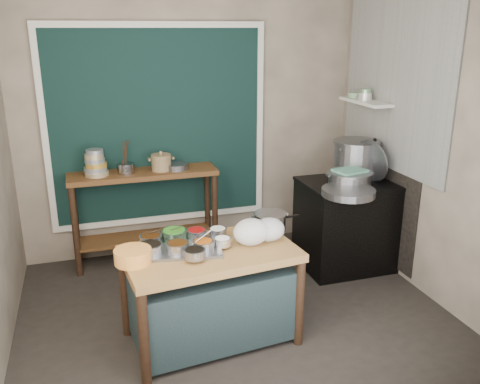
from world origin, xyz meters
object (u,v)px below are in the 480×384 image
object	(u,v)px
steamer	(350,179)
ceramic_crock	(161,163)
yellow_basin	(133,256)
prep_table	(211,295)
stove_block	(348,226)
saucepan	(270,222)
utensil_cup	(126,168)
condiment_tray	(186,249)
stock_pot	(355,159)
back_counter	(146,216)

from	to	relation	value
steamer	ceramic_crock	bearing A→B (deg)	153.21
yellow_basin	steamer	distance (m)	2.24
prep_table	steamer	world-z (taller)	steamer
stove_block	steamer	distance (m)	0.54
stove_block	saucepan	size ratio (longest dim) A/B	3.35
utensil_cup	condiment_tray	bearing A→B (deg)	-79.79
ceramic_crock	steamer	bearing A→B (deg)	-26.79
saucepan	ceramic_crock	size ratio (longest dim) A/B	1.28
stock_pot	steamer	world-z (taller)	stock_pot
back_counter	yellow_basin	world-z (taller)	back_counter
stock_pot	yellow_basin	bearing A→B (deg)	-155.61
prep_table	saucepan	distance (m)	0.75
yellow_basin	saucepan	size ratio (longest dim) A/B	0.96
stock_pot	condiment_tray	bearing A→B (deg)	-153.62
yellow_basin	stock_pot	bearing A→B (deg)	24.39
prep_table	back_counter	distance (m)	1.61
yellow_basin	saucepan	xyz separation A→B (m)	(1.11, 0.27, 0.02)
yellow_basin	stock_pot	xyz separation A→B (m)	(2.30, 1.04, 0.26)
prep_table	stock_pot	bearing A→B (deg)	23.93
saucepan	stock_pot	size ratio (longest dim) A/B	0.57
condiment_tray	saucepan	bearing A→B (deg)	13.50
ceramic_crock	stock_pot	world-z (taller)	stock_pot
stove_block	yellow_basin	size ratio (longest dim) A/B	3.48
stove_block	condiment_tray	bearing A→B (deg)	-155.92
ceramic_crock	steamer	xyz separation A→B (m)	(1.64, -0.83, -0.07)
prep_table	saucepan	xyz separation A→B (m)	(0.55, 0.22, 0.45)
stove_block	stock_pot	distance (m)	0.67
steamer	yellow_basin	bearing A→B (deg)	-159.58
stove_block	utensil_cup	bearing A→B (deg)	161.05
prep_table	condiment_tray	xyz separation A→B (m)	(-0.17, 0.05, 0.39)
stove_block	condiment_tray	world-z (taller)	stove_block
prep_table	utensil_cup	distance (m)	1.74
yellow_basin	utensil_cup	xyz separation A→B (m)	(0.12, 1.60, 0.20)
prep_table	saucepan	world-z (taller)	saucepan
yellow_basin	condiment_tray	bearing A→B (deg)	13.67
ceramic_crock	utensil_cup	bearing A→B (deg)	-179.30
stove_block	stock_pot	bearing A→B (deg)	50.80
ceramic_crock	yellow_basin	bearing A→B (deg)	-106.03
yellow_basin	ceramic_crock	size ratio (longest dim) A/B	1.24
saucepan	steamer	bearing A→B (deg)	19.31
stove_block	steamer	size ratio (longest dim) A/B	2.10
steamer	stock_pot	bearing A→B (deg)	52.31
back_counter	condiment_tray	world-z (taller)	back_counter
saucepan	utensil_cup	size ratio (longest dim) A/B	1.61
stove_block	ceramic_crock	size ratio (longest dim) A/B	4.30
back_counter	stove_block	size ratio (longest dim) A/B	1.61
prep_table	stock_pot	distance (m)	2.12
stove_block	utensil_cup	size ratio (longest dim) A/B	5.42
stock_pot	steamer	bearing A→B (deg)	-127.69
saucepan	utensil_cup	xyz separation A→B (m)	(-0.99, 1.34, 0.18)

